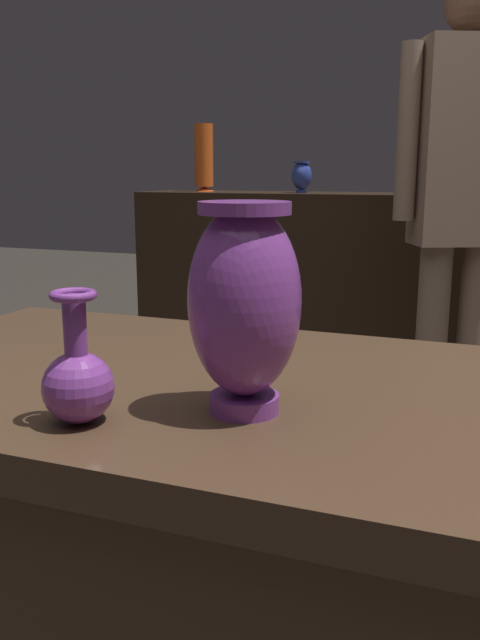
{
  "coord_description": "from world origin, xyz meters",
  "views": [
    {
      "loc": [
        0.32,
        -0.83,
        1.09
      ],
      "look_at": [
        0.03,
        -0.06,
        0.9
      ],
      "focal_mm": 37.21,
      "sensor_mm": 36.0,
      "label": 1
    }
  ],
  "objects": [
    {
      "name": "shelf_vase_far_left",
      "position": [
        -1.04,
        2.24,
        1.15
      ],
      "size": [
        0.1,
        0.1,
        0.32
      ],
      "color": "#E55B1E",
      "rests_on": "back_display_shelf"
    },
    {
      "name": "back_display_shelf",
      "position": [
        0.0,
        2.2,
        0.49
      ],
      "size": [
        2.6,
        0.4,
        0.99
      ],
      "color": "black",
      "rests_on": "ground_plane"
    },
    {
      "name": "shelf_vase_left",
      "position": [
        -0.52,
        2.17,
        1.07
      ],
      "size": [
        0.09,
        0.09,
        0.14
      ],
      "color": "#2D429E",
      "rests_on": "back_display_shelf"
    },
    {
      "name": "shelf_vase_center",
      "position": [
        0.0,
        2.14,
        1.08
      ],
      "size": [
        0.1,
        0.1,
        0.17
      ],
      "color": "#7A388E",
      "rests_on": "back_display_shelf"
    },
    {
      "name": "display_plinth",
      "position": [
        0.0,
        0.0,
        0.4
      ],
      "size": [
        1.2,
        0.64,
        0.8
      ],
      "color": "#422D1E",
      "rests_on": "ground_plane"
    },
    {
      "name": "vase_tall_behind",
      "position": [
        -0.11,
        -0.21,
        0.85
      ],
      "size": [
        0.08,
        0.08,
        0.16
      ],
      "color": "#7A388E",
      "rests_on": "display_plinth"
    },
    {
      "name": "vase_centerpiece",
      "position": [
        0.05,
        -0.11,
        0.94
      ],
      "size": [
        0.13,
        0.13,
        0.25
      ],
      "color": "#7A388E",
      "rests_on": "display_plinth"
    },
    {
      "name": "visitor_center_back",
      "position": [
        0.21,
        1.56,
        1.01
      ],
      "size": [
        0.43,
        0.3,
        1.7
      ],
      "rotation": [
        0.0,
        0.0,
        3.58
      ],
      "color": "#846B56",
      "rests_on": "ground_plane"
    }
  ]
}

